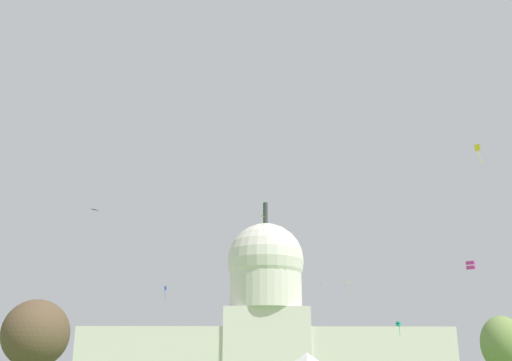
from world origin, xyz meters
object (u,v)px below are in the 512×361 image
object	(u,v)px
capitol_building	(266,324)
kite_violet_low	(30,315)
kite_black_high	(93,211)
kite_cyan_mid	(279,311)
kite_magenta_low	(471,265)
tree_east_far	(503,344)
kite_turquoise_low	(398,324)
tree_west_mid	(36,334)
kite_orange_mid	(319,286)
kite_yellow_mid	(478,149)
kite_gold_high	(265,220)
kite_lime_mid	(347,285)
kite_blue_mid	(165,290)

from	to	relation	value
capitol_building	kite_violet_low	world-z (taller)	capitol_building
kite_black_high	kite_cyan_mid	bearing A→B (deg)	-179.11
kite_magenta_low	kite_violet_low	xyz separation A→B (m)	(-63.71, 21.74, -4.39)
tree_east_far	kite_turquoise_low	bearing A→B (deg)	116.71
kite_turquoise_low	capitol_building	bearing A→B (deg)	143.23
capitol_building	kite_black_high	distance (m)	112.41
tree_west_mid	kite_violet_low	size ratio (longest dim) A/B	3.39
kite_black_high	kite_cyan_mid	world-z (taller)	kite_black_high
capitol_building	kite_orange_mid	world-z (taller)	capitol_building
kite_cyan_mid	kite_yellow_mid	xyz separation A→B (m)	(20.33, -100.96, 10.58)
tree_west_mid	tree_east_far	size ratio (longest dim) A/B	1.14
kite_orange_mid	kite_cyan_mid	size ratio (longest dim) A/B	1.81
kite_black_high	kite_gold_high	world-z (taller)	kite_gold_high
kite_cyan_mid	kite_yellow_mid	distance (m)	103.53
tree_east_far	kite_violet_low	world-z (taller)	kite_violet_low
kite_violet_low	capitol_building	bearing A→B (deg)	-99.18
kite_orange_mid	kite_lime_mid	xyz separation A→B (m)	(5.46, -22.26, -2.72)
kite_blue_mid	kite_yellow_mid	size ratio (longest dim) A/B	1.64
kite_blue_mid	kite_violet_low	size ratio (longest dim) A/B	1.16
kite_orange_mid	kite_turquoise_low	xyz separation A→B (m)	(1.73, -93.56, -19.60)
tree_east_far	kite_blue_mid	world-z (taller)	kite_blue_mid
kite_blue_mid	kite_magenta_low	bearing A→B (deg)	-16.36
kite_cyan_mid	kite_turquoise_low	distance (m)	71.10
capitol_building	kite_gold_high	xyz separation A→B (m)	(-3.56, -93.80, 15.54)
kite_blue_mid	kite_violet_low	xyz separation A→B (m)	(-12.49, -70.48, -13.38)
capitol_building	kite_yellow_mid	bearing A→B (deg)	-81.88
kite_violet_low	kite_yellow_mid	xyz separation A→B (m)	(64.46, -26.53, 18.66)
kite_blue_mid	kite_cyan_mid	world-z (taller)	kite_blue_mid
tree_east_far	kite_turquoise_low	xyz separation A→B (m)	(-9.60, 19.08, 4.27)
kite_orange_mid	kite_yellow_mid	world-z (taller)	kite_yellow_mid
kite_blue_mid	kite_gold_high	distance (m)	46.73
tree_west_mid	kite_cyan_mid	world-z (taller)	kite_cyan_mid
kite_black_high	kite_cyan_mid	xyz separation A→B (m)	(41.40, 51.20, -15.38)
tree_west_mid	kite_lime_mid	world-z (taller)	kite_lime_mid
tree_east_far	kite_magenta_low	size ratio (longest dim) A/B	7.43
kite_lime_mid	kite_turquoise_low	bearing A→B (deg)	61.67
kite_yellow_mid	kite_orange_mid	bearing A→B (deg)	-18.81
kite_magenta_low	kite_violet_low	bearing A→B (deg)	-168.92
kite_violet_low	kite_lime_mid	world-z (taller)	kite_lime_mid
kite_lime_mid	kite_yellow_mid	xyz separation A→B (m)	(0.07, -103.70, 2.68)
tree_west_mid	kite_magenta_low	distance (m)	57.16
kite_magenta_low	kite_orange_mid	bearing A→B (deg)	122.19
kite_violet_low	kite_lime_mid	xyz separation A→B (m)	(64.38, 77.17, 15.98)
capitol_building	tree_west_mid	xyz separation A→B (m)	(-35.19, -145.45, -12.92)
kite_orange_mid	kite_violet_low	distance (m)	117.08
kite_turquoise_low	kite_gold_high	bearing A→B (deg)	172.84
kite_cyan_mid	kite_lime_mid	bearing A→B (deg)	106.80
kite_orange_mid	kite_blue_mid	xyz separation A→B (m)	(-46.43, -28.95, -5.32)
kite_turquoise_low	tree_east_far	bearing A→B (deg)	-18.56
tree_east_far	kite_gold_high	xyz separation A→B (m)	(-31.32, 46.77, 29.49)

